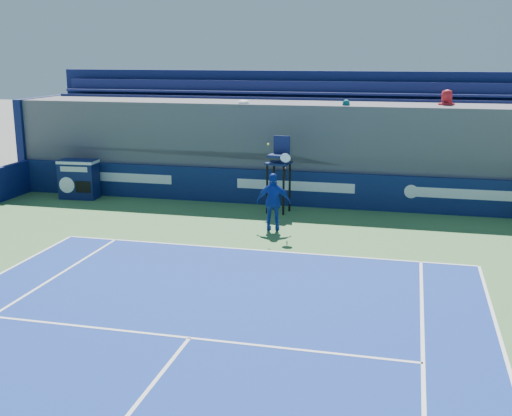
# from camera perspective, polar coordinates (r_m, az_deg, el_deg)

# --- Properties ---
(back_hoarding) EXTENTS (20.40, 0.21, 1.20)m
(back_hoarding) POSITION_cam_1_polar(r_m,az_deg,el_deg) (21.65, 3.52, 1.72)
(back_hoarding) COLOR #0D1B4B
(back_hoarding) RESTS_ON ground
(match_clock) EXTENTS (1.37, 0.81, 1.40)m
(match_clock) POSITION_cam_1_polar(r_m,az_deg,el_deg) (23.59, -15.47, 2.59)
(match_clock) COLOR #0E1848
(match_clock) RESTS_ON ground
(umpire_chair) EXTENTS (0.81, 0.81, 2.48)m
(umpire_chair) POSITION_cam_1_polar(r_m,az_deg,el_deg) (20.60, 2.06, 3.75)
(umpire_chair) COLOR black
(umpire_chair) RESTS_ON ground
(tennis_player) EXTENTS (1.03, 0.54, 2.57)m
(tennis_player) POSITION_cam_1_polar(r_m,az_deg,el_deg) (18.55, 1.57, 0.55)
(tennis_player) COLOR #122E9A
(tennis_player) RESTS_ON apron
(stadium_seating) EXTENTS (21.00, 4.05, 4.40)m
(stadium_seating) POSITION_cam_1_polar(r_m,az_deg,el_deg) (23.43, 4.46, 5.68)
(stadium_seating) COLOR #4E4E53
(stadium_seating) RESTS_ON ground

